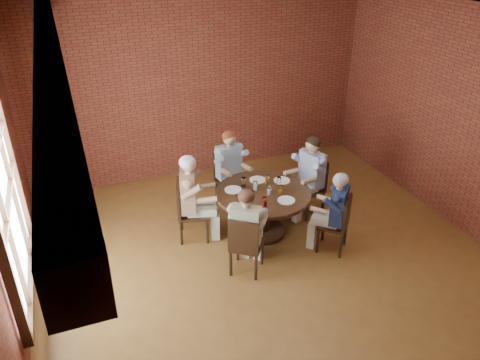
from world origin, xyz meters
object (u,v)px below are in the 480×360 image
object	(u,v)px
dining_table	(263,204)
chair_e	(339,222)
diner_a	(309,177)
diner_b	(231,170)
smartphone	(285,201)
chair_a	(312,184)
diner_c	(193,198)
diner_e	(334,213)
chair_b	(228,176)
diner_d	(247,231)
chair_d	(245,244)
chair_c	(187,208)

from	to	relation	value
dining_table	chair_e	bearing A→B (deg)	-43.98
diner_a	diner_b	world-z (taller)	diner_a
chair_e	smartphone	world-z (taller)	chair_e
diner_b	chair_e	distance (m)	2.11
chair_a	diner_c	distance (m)	2.08
diner_b	diner_e	xyz separation A→B (m)	(0.96, -1.78, -0.04)
chair_b	diner_d	xyz separation A→B (m)	(-0.41, -1.87, 0.15)
chair_b	chair_d	world-z (taller)	chair_b
chair_d	diner_e	size ratio (longest dim) A/B	0.72
chair_a	smartphone	bearing A→B (deg)	-67.43
diner_d	diner_b	bearing A→B (deg)	-66.39
diner_b	diner_d	size ratio (longest dim) A/B	1.03
dining_table	diner_a	bearing A→B (deg)	16.63
chair_d	smartphone	size ratio (longest dim) A/B	6.91
diner_e	diner_c	bearing A→B (deg)	-75.94
diner_b	smartphone	world-z (taller)	diner_b
smartphone	chair_d	bearing A→B (deg)	-154.80
diner_a	chair_b	bearing A→B (deg)	-142.78
diner_c	diner_a	bearing A→B (deg)	-74.69
dining_table	diner_b	world-z (taller)	diner_b
diner_c	smartphone	bearing A→B (deg)	-103.50
chair_c	diner_e	xyz separation A→B (m)	(1.93, -1.08, 0.12)
diner_b	chair_c	xyz separation A→B (m)	(-0.97, -0.70, -0.16)
chair_d	chair_e	distance (m)	1.49
chair_a	chair_d	xyz separation A→B (m)	(-1.66, -1.15, -0.01)
chair_c	chair_b	bearing A→B (deg)	-35.12
chair_a	chair_e	bearing A→B (deg)	-25.59
chair_d	chair_e	bearing A→B (deg)	-142.58
diner_b	chair_e	xyz separation A→B (m)	(1.01, -1.84, -0.18)
diner_b	diner_c	xyz separation A→B (m)	(-0.88, -0.73, 0.02)
diner_a	chair_b	world-z (taller)	diner_a
chair_a	chair_c	bearing A→B (deg)	-106.71
chair_e	smartphone	distance (m)	0.84
diner_b	diner_c	size ratio (longest dim) A/B	0.97
chair_b	diner_a	bearing A→B (deg)	-45.07
diner_c	diner_d	world-z (taller)	diner_c
diner_b	smartphone	size ratio (longest dim) A/B	10.11
chair_e	diner_b	bearing A→B (deg)	-107.12
chair_b	chair_c	size ratio (longest dim) A/B	0.98
diner_b	chair_a	bearing A→B (deg)	-39.43
chair_c	chair_d	bearing A→B (deg)	-141.10
chair_d	diner_e	bearing A→B (deg)	-140.36
chair_c	diner_c	size ratio (longest dim) A/B	0.70
chair_a	diner_a	size ratio (longest dim) A/B	0.70
diner_a	chair_e	world-z (taller)	diner_a
dining_table	diner_e	bearing A→B (deg)	-43.98
diner_a	chair_d	distance (m)	1.94
dining_table	diner_e	distance (m)	1.12
diner_b	chair_e	bearing A→B (deg)	-70.02
diner_a	chair_a	bearing A→B (deg)	90.00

